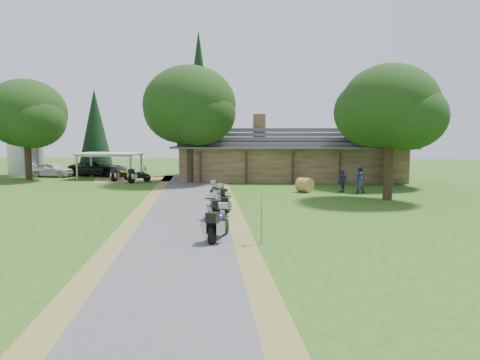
# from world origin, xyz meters

# --- Properties ---
(ground) EXTENTS (120.00, 120.00, 0.00)m
(ground) POSITION_xyz_m (0.00, 0.00, 0.00)
(ground) COLOR #285016
(ground) RESTS_ON ground
(driveway) EXTENTS (51.95, 51.95, 0.00)m
(driveway) POSITION_xyz_m (-0.50, 4.00, 0.00)
(driveway) COLOR #4D4D50
(driveway) RESTS_ON ground
(lodge) EXTENTS (21.40, 9.40, 4.90)m
(lodge) POSITION_xyz_m (6.00, 24.00, 2.45)
(lodge) COLOR brown
(lodge) RESTS_ON ground
(silo) EXTENTS (3.82, 3.82, 7.10)m
(silo) POSITION_xyz_m (-21.34, 26.31, 3.55)
(silo) COLOR gray
(silo) RESTS_ON ground
(carport) EXTENTS (5.85, 4.00, 2.48)m
(carport) POSITION_xyz_m (-11.31, 23.19, 1.24)
(carport) COLOR silver
(carport) RESTS_ON ground
(car_white_sedan) EXTENTS (2.99, 5.84, 1.87)m
(car_white_sedan) POSITION_xyz_m (-17.74, 24.45, 0.93)
(car_white_sedan) COLOR silver
(car_white_sedan) RESTS_ON ground
(car_dark_suv) EXTENTS (3.55, 6.58, 2.39)m
(car_dark_suv) POSITION_xyz_m (-13.47, 25.81, 1.20)
(car_dark_suv) COLOR black
(car_dark_suv) RESTS_ON ground
(motorcycle_row_a) EXTENTS (1.09, 2.19, 1.44)m
(motorcycle_row_a) POSITION_xyz_m (1.93, -2.09, 0.72)
(motorcycle_row_a) COLOR navy
(motorcycle_row_a) RESTS_ON ground
(motorcycle_row_b) EXTENTS (1.21, 2.05, 1.33)m
(motorcycle_row_b) POSITION_xyz_m (1.19, 1.79, 0.67)
(motorcycle_row_b) COLOR #AEB0B6
(motorcycle_row_b) RESTS_ON ground
(motorcycle_row_c) EXTENTS (0.62, 1.70, 1.15)m
(motorcycle_row_c) POSITION_xyz_m (1.71, 3.89, 0.57)
(motorcycle_row_c) COLOR #E4D201
(motorcycle_row_c) RESTS_ON ground
(motorcycle_row_d) EXTENTS (1.13, 1.96, 1.27)m
(motorcycle_row_d) POSITION_xyz_m (1.11, 6.77, 0.64)
(motorcycle_row_d) COLOR #D06120
(motorcycle_row_d) RESTS_ON ground
(motorcycle_row_e) EXTENTS (1.33, 1.84, 1.21)m
(motorcycle_row_e) POSITION_xyz_m (0.49, 9.37, 0.61)
(motorcycle_row_e) COLOR black
(motorcycle_row_e) RESTS_ON ground
(motorcycle_carport_a) EXTENTS (1.54, 1.95, 1.31)m
(motorcycle_carport_a) POSITION_xyz_m (-9.53, 20.79, 0.65)
(motorcycle_carport_a) COLOR yellow
(motorcycle_carport_a) RESTS_ON ground
(motorcycle_carport_b) EXTENTS (1.85, 2.00, 1.41)m
(motorcycle_carport_b) POSITION_xyz_m (-7.48, 19.62, 0.71)
(motorcycle_carport_b) COLOR slate
(motorcycle_carport_b) RESTS_ON ground
(person_a) EXTENTS (0.64, 0.58, 1.86)m
(person_a) POSITION_xyz_m (10.49, 12.99, 0.93)
(person_a) COLOR navy
(person_a) RESTS_ON ground
(person_b) EXTENTS (0.73, 0.60, 2.25)m
(person_b) POSITION_xyz_m (10.55, 13.61, 1.12)
(person_b) COLOR navy
(person_b) RESTS_ON ground
(person_c) EXTENTS (0.70, 0.70, 2.03)m
(person_c) POSITION_xyz_m (9.34, 13.76, 1.01)
(person_c) COLOR navy
(person_c) RESTS_ON ground
(hay_bale) EXTENTS (1.43, 1.44, 1.06)m
(hay_bale) POSITION_xyz_m (6.60, 13.80, 0.53)
(hay_bale) COLOR olive
(hay_bale) RESTS_ON ground
(sign_post) EXTENTS (0.35, 0.06, 1.97)m
(sign_post) POSITION_xyz_m (3.68, -2.64, 0.98)
(sign_post) COLOR gray
(sign_post) RESTS_ON ground
(oak_lodge_left) EXTENTS (8.10, 8.10, 10.95)m
(oak_lodge_left) POSITION_xyz_m (-2.99, 20.07, 5.48)
(oak_lodge_left) COLOR black
(oak_lodge_left) RESTS_ON ground
(oak_lodge_right) EXTENTS (7.82, 7.82, 10.27)m
(oak_lodge_right) POSITION_xyz_m (13.81, 18.82, 5.14)
(oak_lodge_right) COLOR black
(oak_lodge_right) RESTS_ON ground
(oak_driveway) EXTENTS (6.33, 6.33, 9.85)m
(oak_driveway) POSITION_xyz_m (11.70, 10.12, 4.92)
(oak_driveway) COLOR black
(oak_driveway) RESTS_ON ground
(oak_silo) EXTENTS (7.38, 7.38, 9.99)m
(oak_silo) POSITION_xyz_m (-18.51, 21.49, 5.00)
(oak_silo) COLOR black
(oak_silo) RESTS_ON ground
(cedar_near) EXTENTS (3.93, 3.93, 14.92)m
(cedar_near) POSITION_xyz_m (-3.37, 28.07, 7.46)
(cedar_near) COLOR black
(cedar_near) RESTS_ON ground
(cedar_far) EXTENTS (3.50, 3.50, 9.02)m
(cedar_far) POSITION_xyz_m (-14.53, 28.09, 4.51)
(cedar_far) COLOR black
(cedar_far) RESTS_ON ground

